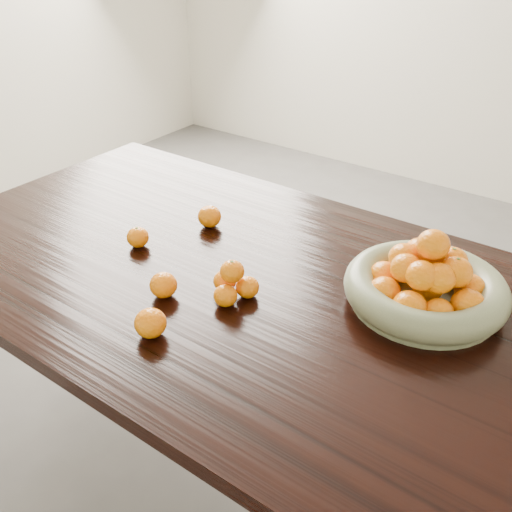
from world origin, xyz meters
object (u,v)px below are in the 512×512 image
Objects in this scene: fruit_bowl at (426,285)px; loose_orange_0 at (138,237)px; dining_table at (269,313)px; orange_pyramid at (232,283)px.

loose_orange_0 is at bearing -164.57° from fruit_bowl.
fruit_bowl is (0.33, 0.14, 0.14)m from dining_table.
orange_pyramid is at bearing -112.60° from dining_table.
orange_pyramid reaches higher than dining_table.
dining_table is 33.49× the size of loose_orange_0.
dining_table is at bearing -156.87° from fruit_bowl.
loose_orange_0 is (-0.35, 0.04, -0.01)m from orange_pyramid.
loose_orange_0 is at bearing 173.89° from orange_pyramid.
fruit_bowl is at bearing 32.54° from orange_pyramid.
orange_pyramid is at bearing -6.11° from loose_orange_0.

